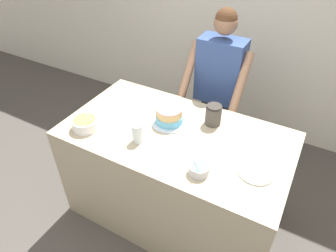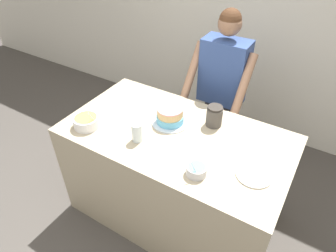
{
  "view_description": "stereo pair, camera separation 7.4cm",
  "coord_description": "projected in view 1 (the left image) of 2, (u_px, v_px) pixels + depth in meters",
  "views": [
    {
      "loc": [
        0.81,
        -1.11,
        2.41
      ],
      "look_at": [
        -0.04,
        0.44,
        1.04
      ],
      "focal_mm": 32.0,
      "sensor_mm": 36.0,
      "label": 1
    },
    {
      "loc": [
        0.88,
        -1.08,
        2.41
      ],
      "look_at": [
        -0.04,
        0.44,
        1.04
      ],
      "focal_mm": 32.0,
      "sensor_mm": 36.0,
      "label": 2
    }
  ],
  "objects": [
    {
      "name": "frosting_bowl_yellow",
      "position": [
        85.0,
        123.0,
        2.33
      ],
      "size": [
        0.2,
        0.2,
        0.17
      ],
      "color": "white",
      "rests_on": "counter"
    },
    {
      "name": "wall_back",
      "position": [
        248.0,
        24.0,
        3.25
      ],
      "size": [
        10.0,
        0.05,
        2.6
      ],
      "color": "silver",
      "rests_on": "ground_plane"
    },
    {
      "name": "person_baker",
      "position": [
        219.0,
        81.0,
        2.84
      ],
      "size": [
        0.57,
        0.48,
        1.69
      ],
      "color": "#2D2D38",
      "rests_on": "ground_plane"
    },
    {
      "name": "stoneware_jar",
      "position": [
        213.0,
        115.0,
        2.35
      ],
      "size": [
        0.13,
        0.13,
        0.17
      ],
      "color": "#4C4742",
      "rests_on": "counter"
    },
    {
      "name": "ground_plane",
      "position": [
        148.0,
        251.0,
        2.56
      ],
      "size": [
        14.0,
        14.0,
        0.0
      ],
      "primitive_type": "plane",
      "color": "#4C4742"
    },
    {
      "name": "ceramic_plate",
      "position": [
        256.0,
        172.0,
        1.97
      ],
      "size": [
        0.24,
        0.24,
        0.01
      ],
      "color": "white",
      "rests_on": "counter"
    },
    {
      "name": "drinking_glass",
      "position": [
        137.0,
        133.0,
        2.18
      ],
      "size": [
        0.08,
        0.08,
        0.15
      ],
      "color": "silver",
      "rests_on": "counter"
    },
    {
      "name": "frosting_bowl_blue",
      "position": [
        199.0,
        169.0,
        1.95
      ],
      "size": [
        0.14,
        0.14,
        0.15
      ],
      "color": "silver",
      "rests_on": "counter"
    },
    {
      "name": "counter",
      "position": [
        175.0,
        176.0,
        2.6
      ],
      "size": [
        1.76,
        0.97,
        0.96
      ],
      "color": "tan",
      "rests_on": "ground_plane"
    },
    {
      "name": "cake",
      "position": [
        169.0,
        116.0,
        2.37
      ],
      "size": [
        0.3,
        0.3,
        0.14
      ],
      "color": "silver",
      "rests_on": "counter"
    }
  ]
}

